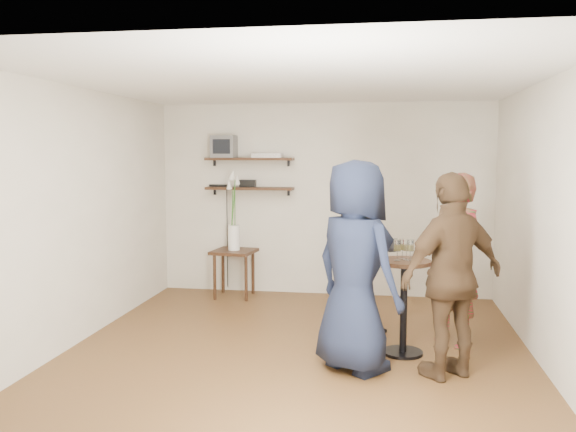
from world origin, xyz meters
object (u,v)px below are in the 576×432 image
object	(u,v)px
dvd_deck	(267,155)
side_table	(234,258)
radio	(248,183)
person_dark	(366,255)
crt_monitor	(224,147)
person_plaid	(456,259)
person_brown	(452,276)
person_navy	(355,266)
drinks_table	(404,294)

from	to	relation	value
dvd_deck	side_table	xyz separation A→B (m)	(-0.41, -0.25, -1.37)
radio	person_dark	world-z (taller)	person_dark
dvd_deck	radio	bearing A→B (deg)	180.00
crt_monitor	person_dark	xyz separation A→B (m)	(1.99, -1.73, -1.15)
dvd_deck	person_plaid	bearing A→B (deg)	-39.20
crt_monitor	person_brown	world-z (taller)	crt_monitor
radio	person_navy	world-z (taller)	person_navy
dvd_deck	person_navy	distance (m)	3.23
dvd_deck	radio	world-z (taller)	dvd_deck
person_navy	side_table	bearing A→B (deg)	-13.96
crt_monitor	person_brown	xyz separation A→B (m)	(2.75, -2.83, -1.13)
person_plaid	person_dark	size ratio (longest dim) A/B	1.00
side_table	person_plaid	bearing A→B (deg)	-30.91
radio	person_brown	size ratio (longest dim) A/B	0.12
crt_monitor	person_navy	size ratio (longest dim) A/B	0.17
drinks_table	person_brown	distance (m)	0.73
side_table	drinks_table	bearing A→B (deg)	-42.98
dvd_deck	side_table	distance (m)	1.45
crt_monitor	radio	xyz separation A→B (m)	(0.33, 0.00, -0.50)
radio	drinks_table	distance (m)	3.20
side_table	drinks_table	world-z (taller)	drinks_table
dvd_deck	person_dark	bearing A→B (deg)	-51.22
crt_monitor	person_dark	bearing A→B (deg)	-41.00
person_brown	person_dark	bearing A→B (deg)	-90.41
dvd_deck	person_dark	distance (m)	2.45
dvd_deck	side_table	size ratio (longest dim) A/B	0.63
person_plaid	drinks_table	bearing A→B (deg)	-90.00
radio	side_table	distance (m)	1.03
crt_monitor	drinks_table	distance (m)	3.59
person_brown	dvd_deck	bearing A→B (deg)	-87.90
person_navy	radio	bearing A→B (deg)	-18.53
person_navy	person_brown	world-z (taller)	person_navy
radio	person_dark	distance (m)	2.49
dvd_deck	drinks_table	size ratio (longest dim) A/B	0.44
dvd_deck	person_dark	xyz separation A→B (m)	(1.39, -1.73, -1.03)
radio	side_table	bearing A→B (deg)	-119.11
person_plaid	person_brown	size ratio (longest dim) A/B	0.98
person_dark	person_brown	xyz separation A→B (m)	(0.76, -1.10, 0.02)
crt_monitor	dvd_deck	size ratio (longest dim) A/B	0.80
drinks_table	person_dark	xyz separation A→B (m)	(-0.38, 0.55, 0.28)
crt_monitor	person_dark	world-z (taller)	crt_monitor
drinks_table	person_navy	bearing A→B (deg)	-131.58
side_table	person_brown	bearing A→B (deg)	-45.14
drinks_table	person_dark	size ratio (longest dim) A/B	0.53
side_table	person_dark	xyz separation A→B (m)	(1.80, -1.48, 0.34)
crt_monitor	dvd_deck	xyz separation A→B (m)	(0.60, 0.00, -0.12)
radio	crt_monitor	bearing A→B (deg)	180.00
dvd_deck	radio	size ratio (longest dim) A/B	1.82
radio	person_navy	distance (m)	3.26
person_navy	crt_monitor	bearing A→B (deg)	-13.75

